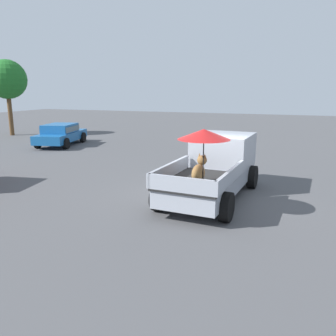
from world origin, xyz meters
The scene contains 4 objects.
ground_plane centered at (0.00, 0.00, 0.00)m, with size 80.00×80.00×0.00m, color #4C4C4F.
pickup_truck_main centered at (0.39, -0.04, 0.99)m, with size 5.16×2.51×2.39m.
parked_sedan_near centered at (7.20, 11.35, 0.74)m, with size 4.59×2.72×1.33m.
tree_by_lot centered at (9.89, 17.97, 4.11)m, with size 2.87×2.87×5.58m.
Camera 1 is at (-10.42, -2.50, 3.42)m, focal length 36.87 mm.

